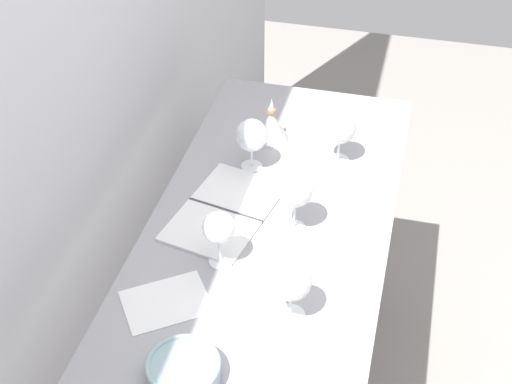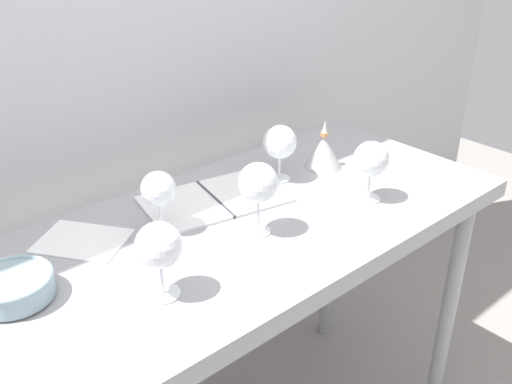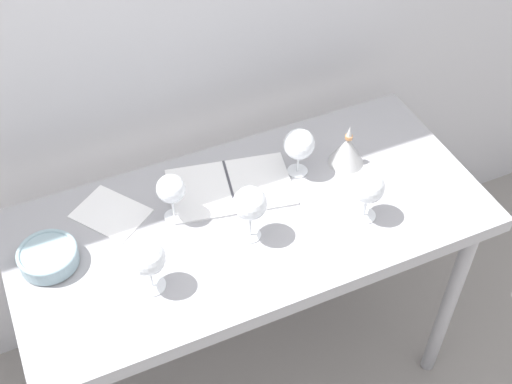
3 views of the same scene
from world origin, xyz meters
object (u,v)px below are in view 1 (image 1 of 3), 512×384
wine_glass_far_left (219,229)px  wine_glass_near_right (340,129)px  open_notebook (225,211)px  tasting_sheet_upper (166,302)px  wine_glass_far_right (251,136)px  wine_glass_near_center (295,190)px  tasting_bowl (184,370)px  wine_glass_near_left (292,282)px  decanter_funnel (271,125)px

wine_glass_far_left → wine_glass_near_right: bearing=-23.6°
open_notebook → tasting_sheet_upper: (-0.36, 0.05, -0.00)m
wine_glass_far_right → wine_glass_near_center: (-0.24, -0.18, 0.02)m
tasting_sheet_upper → tasting_bowl: (-0.20, -0.11, 0.03)m
tasting_sheet_upper → tasting_bowl: tasting_bowl is taller
open_notebook → tasting_bowl: 0.57m
tasting_bowl → wine_glass_near_right: bearing=-12.7°
wine_glass_far_right → wine_glass_far_left: size_ratio=1.02×
wine_glass_near_left → open_notebook: bearing=37.6°
wine_glass_near_center → wine_glass_far_left: bearing=138.1°
wine_glass_near_left → tasting_sheet_upper: 0.32m
open_notebook → decanter_funnel: (0.38, -0.04, 0.05)m
wine_glass_far_left → wine_glass_far_right: bearing=3.2°
wine_glass_far_left → wine_glass_near_left: wine_glass_near_left is taller
open_notebook → tasting_bowl: bearing=-161.7°
wine_glass_far_left → tasting_bowl: (-0.37, -0.03, -0.08)m
wine_glass_far_right → wine_glass_near_center: bearing=-143.2°
tasting_bowl → decanter_funnel: (0.94, 0.03, 0.02)m
wine_glass_near_center → tasting_bowl: (-0.54, 0.13, -0.10)m
wine_glass_near_right → tasting_sheet_upper: bearing=155.3°
open_notebook → tasting_bowl: tasting_bowl is taller
wine_glass_near_left → decanter_funnel: size_ratio=1.13×
wine_glass_near_left → wine_glass_far_right: bearing=23.2°
wine_glass_far_left → decanter_funnel: 0.58m
tasting_bowl → wine_glass_near_left: bearing=-38.7°
wine_glass_far_right → open_notebook: bearing=175.0°
wine_glass_near_right → open_notebook: size_ratio=0.40×
wine_glass_near_right → wine_glass_near_left: (-0.64, 0.01, 0.00)m
wine_glass_near_center → tasting_sheet_upper: bearing=144.4°
wine_glass_far_left → wine_glass_near_center: wine_glass_near_center is taller
wine_glass_near_left → decanter_funnel: wine_glass_near_left is taller
open_notebook → wine_glass_near_left: bearing=-131.0°
wine_glass_near_center → wine_glass_near_left: size_ratio=1.09×
wine_glass_near_left → decanter_funnel: 0.74m
wine_glass_far_right → open_notebook: size_ratio=0.40×
wine_glass_near_right → open_notebook: 0.42m
wine_glass_near_center → wine_glass_near_left: 0.32m
wine_glass_far_right → open_notebook: wine_glass_far_right is taller
tasting_bowl → tasting_sheet_upper: bearing=29.3°
wine_glass_far_right → decanter_funnel: bearing=-8.3°
wine_glass_near_left → open_notebook: wine_glass_near_left is taller
wine_glass_near_center → wine_glass_near_left: bearing=-169.8°
wine_glass_near_right → wine_glass_far_left: 0.55m
wine_glass_near_center → tasting_sheet_upper: size_ratio=0.90×
wine_glass_near_center → wine_glass_near_right: bearing=-11.2°
wine_glass_near_left → tasting_bowl: bearing=141.3°
wine_glass_near_center → tasting_sheet_upper: 0.44m
decanter_funnel → wine_glass_far_right: bearing=171.7°
open_notebook → tasting_bowl: size_ratio=2.50×
wine_glass_near_center → tasting_bowl: bearing=166.4°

